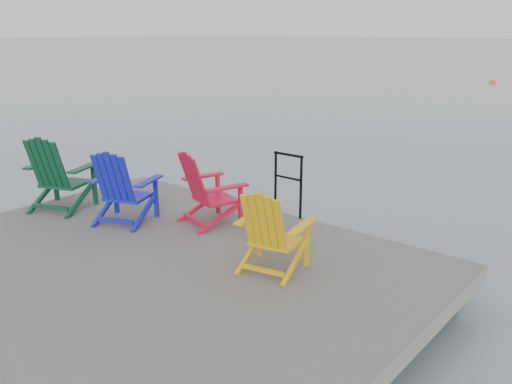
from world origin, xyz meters
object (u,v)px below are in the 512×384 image
Objects in this scene: chair_blue at (122,186)px; buoy_b at (492,83)px; handrail at (288,178)px; chair_red at (207,188)px; chair_yellow at (271,230)px; chair_green at (58,173)px.

buoy_b is (-4.03, 29.55, -1.01)m from chair_blue.
buoy_b is at bearing 101.30° from handrail.
chair_red is 1.71m from chair_yellow.
chair_blue is (-1.54, -1.66, -0.03)m from handrail.
chair_green reaches higher than chair_blue.
chair_green is 1.20m from chair_blue.
handrail is at bearing 109.43° from chair_yellow.
chair_blue is 2.50m from chair_yellow.
chair_green is at bearing 173.18° from chair_yellow.
chair_green is 3.69m from chair_yellow.
chair_red is at bearing 146.73° from chair_yellow.
handrail is 1.87m from chair_yellow.
chair_green is 29.94m from buoy_b.
buoy_b is at bearing 91.05° from chair_yellow.
chair_yellow is at bearing -77.51° from buoy_b.
chair_green is 1.10× the size of chair_red.
chair_green reaches higher than chair_yellow.
chair_red is at bearing 1.93° from chair_green.
chair_green is at bearing -138.03° from chair_red.
chair_yellow is at bearing -17.51° from chair_green.
handrail is 28.45m from buoy_b.
chair_yellow is (2.50, 0.06, -0.04)m from chair_blue.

